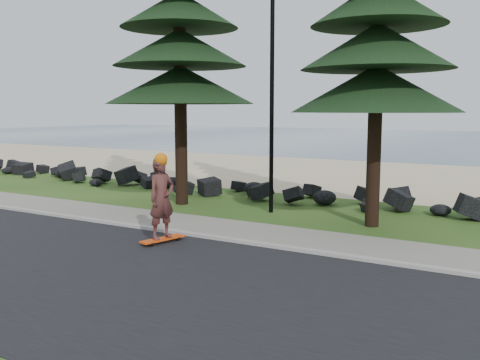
{
  "coord_description": "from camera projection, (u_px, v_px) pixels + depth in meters",
  "views": [
    {
      "loc": [
        7.9,
        -12.33,
        3.37
      ],
      "look_at": [
        0.68,
        0.0,
        1.49
      ],
      "focal_mm": 40.0,
      "sensor_mm": 36.0,
      "label": 1
    }
  ],
  "objects": [
    {
      "name": "road",
      "position": [
        102.0,
        273.0,
        11.1
      ],
      "size": [
        160.0,
        7.0,
        0.02
      ],
      "primitive_type": "cube",
      "color": "black",
      "rests_on": "ground"
    },
    {
      "name": "ground",
      "position": [
        219.0,
        231.0,
        14.95
      ],
      "size": [
        160.0,
        160.0,
        0.0
      ],
      "primitive_type": "plane",
      "color": "#2B541A",
      "rests_on": "ground"
    },
    {
      "name": "seawall_boulders",
      "position": [
        300.0,
        202.0,
        19.74
      ],
      "size": [
        60.0,
        2.4,
        1.1
      ],
      "primitive_type": null,
      "color": "black",
      "rests_on": "ground"
    },
    {
      "name": "skateboarder",
      "position": [
        162.0,
        199.0,
        13.41
      ],
      "size": [
        0.66,
        1.26,
        2.29
      ],
      "rotation": [
        0.0,
        0.0,
        1.32
      ],
      "color": "#E6460D",
      "rests_on": "ground"
    },
    {
      "name": "lamp_post",
      "position": [
        272.0,
        86.0,
        17.15
      ],
      "size": [
        0.25,
        0.14,
        8.14
      ],
      "color": "black",
      "rests_on": "ground"
    },
    {
      "name": "ocean",
      "position": [
        469.0,
        141.0,
        58.58
      ],
      "size": [
        160.0,
        58.0,
        0.01
      ],
      "primitive_type": "cube",
      "color": "#345263",
      "rests_on": "ground"
    },
    {
      "name": "sidewalk",
      "position": [
        223.0,
        228.0,
        15.11
      ],
      "size": [
        160.0,
        2.0,
        0.08
      ],
      "primitive_type": "cube",
      "color": "gray",
      "rests_on": "ground"
    },
    {
      "name": "beach_sand",
      "position": [
        371.0,
        176.0,
        27.35
      ],
      "size": [
        160.0,
        15.0,
        0.01
      ],
      "primitive_type": "cube",
      "color": "beige",
      "rests_on": "ground"
    },
    {
      "name": "kerb",
      "position": [
        201.0,
        236.0,
        14.17
      ],
      "size": [
        160.0,
        0.2,
        0.1
      ],
      "primitive_type": "cube",
      "color": "#A9A198",
      "rests_on": "ground"
    }
  ]
}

